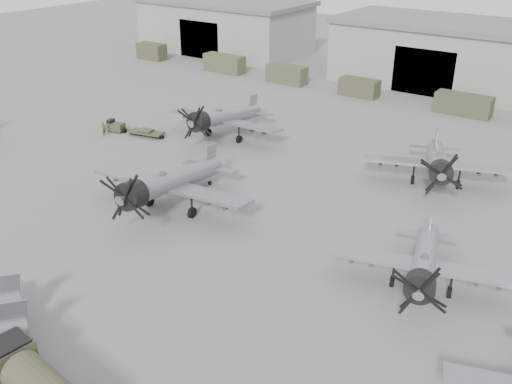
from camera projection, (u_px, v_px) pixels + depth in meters
The scene contains 14 objects.
ground at pixel (88, 302), 34.53m from camera, with size 220.00×220.00×0.00m, color #5D5D5B.
hangar_left at pixel (225, 25), 98.00m from camera, with size 29.00×14.80×8.70m.
hangar_center at pixel (442, 53), 78.20m from camera, with size 29.00×14.80×8.70m.
support_truck_0 at pixel (152, 51), 93.64m from camera, with size 5.00×2.20×2.57m, color #43432C.
support_truck_1 at pixel (224, 63), 85.72m from camera, with size 6.56×2.20×2.58m, color #474C31.
support_truck_2 at pixel (287, 74), 79.94m from camera, with size 5.78×2.20×2.50m, color #444C31.
support_truck_3 at pixel (359, 87), 74.16m from camera, with size 5.10×2.20×2.26m, color #42442D.
support_truck_4 at pixel (463, 104), 67.09m from camera, with size 6.51×2.20×2.43m, color #3F442C.
aircraft_mid_1 at pixel (167, 183), 44.08m from camera, with size 13.90×12.51×5.53m.
aircraft_mid_2 at pixel (424, 264), 34.57m from camera, with size 11.51×10.36×4.59m.
aircraft_far_0 at pixel (222, 118), 58.95m from camera, with size 13.13×11.81×5.25m.
aircraft_far_1 at pixel (438, 162), 48.46m from camera, with size 12.41×11.21×5.02m.
tug_trailer at pixel (127, 129), 61.44m from camera, with size 6.82×2.68×1.35m.
ground_crew at pixel (104, 129), 60.66m from camera, with size 0.56×0.36×1.52m, color #40452D.
Camera 1 is at (24.65, -17.12, 21.00)m, focal length 40.00 mm.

